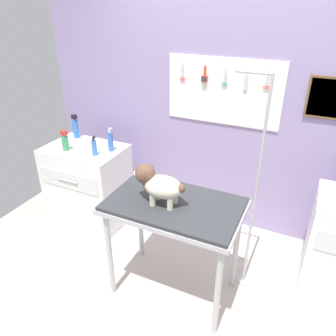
{
  "coord_description": "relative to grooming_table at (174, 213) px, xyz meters",
  "views": [
    {
      "loc": [
        0.8,
        -1.74,
        2.23
      ],
      "look_at": [
        -0.09,
        0.17,
        1.12
      ],
      "focal_mm": 34.93,
      "sensor_mm": 36.0,
      "label": 1
    }
  ],
  "objects": [
    {
      "name": "spray_bottle_short",
      "position": [
        -1.37,
        0.42,
        0.17
      ],
      "size": [
        0.07,
        0.07,
        0.21
      ],
      "color": "#3C955E",
      "rests_on": "counter_left"
    },
    {
      "name": "conditioner_bottle",
      "position": [
        -0.95,
        0.59,
        0.19
      ],
      "size": [
        0.06,
        0.05,
        0.24
      ],
      "color": "#396FBF",
      "rests_on": "counter_left"
    },
    {
      "name": "grooming_arm",
      "position": [
        0.52,
        0.33,
        0.06
      ],
      "size": [
        0.3,
        0.11,
        1.81
      ],
      "color": "#B7B7BC",
      "rests_on": "ground"
    },
    {
      "name": "grooming_table",
      "position": [
        0.0,
        0.0,
        0.0
      ],
      "size": [
        1.02,
        0.62,
        0.88
      ],
      "color": "#B7B7BC",
      "rests_on": "ground"
    },
    {
      "name": "rear_wall_panel",
      "position": [
        0.02,
        1.17,
        0.37
      ],
      "size": [
        4.0,
        0.11,
        2.3
      ],
      "color": "#9786B6",
      "rests_on": "ground"
    },
    {
      "name": "dog",
      "position": [
        -0.11,
        -0.05,
        0.25
      ],
      "size": [
        0.41,
        0.2,
        0.3
      ],
      "color": "beige",
      "rests_on": "grooming_table"
    },
    {
      "name": "pump_bottle_white",
      "position": [
        -1.49,
        0.73,
        0.2
      ],
      "size": [
        0.06,
        0.06,
        0.26
      ],
      "color": "#2F6FBE",
      "rests_on": "counter_left"
    },
    {
      "name": "ground",
      "position": [
        0.02,
        -0.11,
        -0.81
      ],
      "size": [
        4.4,
        4.0,
        0.04
      ],
      "primitive_type": "cube",
      "color": "beige"
    },
    {
      "name": "counter_left",
      "position": [
        -1.25,
        0.54,
        -0.35
      ],
      "size": [
        0.8,
        0.58,
        0.87
      ],
      "color": "white",
      "rests_on": "ground"
    },
    {
      "name": "shampoo_bottle",
      "position": [
        -1.04,
        0.44,
        0.16
      ],
      "size": [
        0.05,
        0.05,
        0.2
      ],
      "color": "#3F78C0",
      "rests_on": "counter_left"
    }
  ]
}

